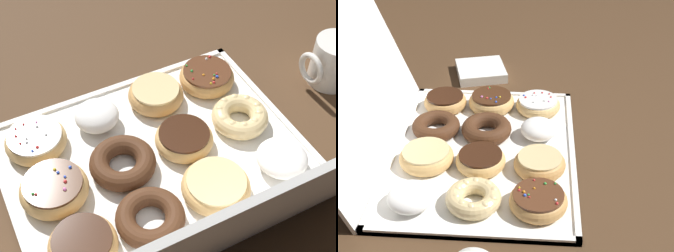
{
  "view_description": "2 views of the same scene",
  "coord_description": "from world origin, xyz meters",
  "views": [
    {
      "loc": [
        0.23,
        0.5,
        0.7
      ],
      "look_at": [
        -0.05,
        -0.04,
        0.03
      ],
      "focal_mm": 52.15,
      "sensor_mm": 36.0,
      "label": 1
    },
    {
      "loc": [
        -0.87,
        -0.11,
        0.65
      ],
      "look_at": [
        0.03,
        -0.05,
        0.06
      ],
      "focal_mm": 51.13,
      "sensor_mm": 36.0,
      "label": 2
    }
  ],
  "objects": [
    {
      "name": "ground_plane",
      "position": [
        0.0,
        0.0,
        0.0
      ],
      "size": [
        3.0,
        3.0,
        0.0
      ],
      "primitive_type": "plane",
      "color": "#4C331E"
    },
    {
      "name": "chocolate_frosted_donut_11",
      "position": [
        0.18,
        0.12,
        0.03
      ],
      "size": [
        0.11,
        0.11,
        0.04
      ],
      "color": "tan",
      "rests_on": "donut_box"
    },
    {
      "name": "chocolate_cake_ring_donut_10",
      "position": [
        0.07,
        0.12,
        0.03
      ],
      "size": [
        0.11,
        0.11,
        0.03
      ],
      "color": "#472816",
      "rests_on": "donut_box"
    },
    {
      "name": "coffee_mug",
      "position": [
        -0.42,
        -0.03,
        0.05
      ],
      "size": [
        0.11,
        0.09,
        0.1
      ],
      "color": "white",
      "rests_on": "ground"
    },
    {
      "name": "powdered_filled_donut_2",
      "position": [
        0.06,
        -0.12,
        0.03
      ],
      "size": [
        0.08,
        0.08,
        0.05
      ],
      "color": "white",
      "rests_on": "donut_box"
    },
    {
      "name": "chocolate_frosted_donut_5",
      "position": [
        -0.06,
        0.0,
        0.03
      ],
      "size": [
        0.11,
        0.11,
        0.03
      ],
      "color": "tan",
      "rests_on": "donut_box"
    },
    {
      "name": "sprinkle_donut_7",
      "position": [
        0.19,
        -0.0,
        0.03
      ],
      "size": [
        0.12,
        0.12,
        0.04
      ],
      "color": "tan",
      "rests_on": "donut_box"
    },
    {
      "name": "box_lid_open",
      "position": [
        0.0,
        0.28,
        0.19
      ],
      "size": [
        0.53,
        0.14,
        0.39
      ],
      "primitive_type": "cube",
      "rotation": [
        1.23,
        0.0,
        0.0
      ],
      "color": "white",
      "rests_on": "ground"
    },
    {
      "name": "chocolate_cake_ring_donut_6",
      "position": [
        0.06,
        0.0,
        0.03
      ],
      "size": [
        0.12,
        0.12,
        0.04
      ],
      "color": "#472816",
      "rests_on": "donut_box"
    },
    {
      "name": "sprinkle_donut_0",
      "position": [
        -0.18,
        -0.13,
        0.03
      ],
      "size": [
        0.11,
        0.11,
        0.04
      ],
      "color": "tan",
      "rests_on": "donut_box"
    },
    {
      "name": "cruller_donut_4",
      "position": [
        -0.18,
        -0.0,
        0.03
      ],
      "size": [
        0.11,
        0.11,
        0.04
      ],
      "color": "#EACC8C",
      "rests_on": "donut_box"
    },
    {
      "name": "glazed_ring_donut_9",
      "position": [
        -0.06,
        0.12,
        0.03
      ],
      "size": [
        0.12,
        0.12,
        0.04
      ],
      "color": "tan",
      "rests_on": "donut_box"
    },
    {
      "name": "powdered_filled_donut_8",
      "position": [
        -0.19,
        0.12,
        0.03
      ],
      "size": [
        0.09,
        0.09,
        0.04
      ],
      "color": "white",
      "rests_on": "donut_box"
    },
    {
      "name": "glazed_ring_donut_1",
      "position": [
        -0.07,
        -0.13,
        0.03
      ],
      "size": [
        0.11,
        0.11,
        0.04
      ],
      "color": "tan",
      "rests_on": "donut_box"
    },
    {
      "name": "sprinkle_donut_3",
      "position": [
        0.18,
        -0.12,
        0.03
      ],
      "size": [
        0.11,
        0.11,
        0.04
      ],
      "color": "#E5B770",
      "rests_on": "donut_box"
    },
    {
      "name": "donut_box",
      "position": [
        0.0,
        0.0,
        0.01
      ],
      "size": [
        0.53,
        0.41,
        0.01
      ],
      "color": "white",
      "rests_on": "ground"
    }
  ]
}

